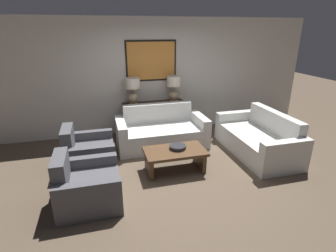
# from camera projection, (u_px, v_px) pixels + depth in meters

# --- Properties ---
(ground_plane) EXTENTS (20.00, 20.00, 0.00)m
(ground_plane) POSITION_uv_depth(u_px,v_px,m) (180.00, 176.00, 4.54)
(ground_plane) COLOR brown
(back_wall) EXTENTS (7.95, 0.12, 2.65)m
(back_wall) POSITION_uv_depth(u_px,v_px,m) (151.00, 77.00, 6.18)
(back_wall) COLOR beige
(back_wall) RESTS_ON ground_plane
(console_table) EXTENTS (1.46, 0.38, 0.77)m
(console_table) POSITION_uv_depth(u_px,v_px,m) (154.00, 118.00, 6.26)
(console_table) COLOR #332319
(console_table) RESTS_ON ground_plane
(table_lamp_left) EXTENTS (0.33, 0.33, 0.60)m
(table_lamp_left) POSITION_uv_depth(u_px,v_px,m) (133.00, 88.00, 5.88)
(table_lamp_left) COLOR tan
(table_lamp_left) RESTS_ON console_table
(table_lamp_right) EXTENTS (0.33, 0.33, 0.60)m
(table_lamp_right) POSITION_uv_depth(u_px,v_px,m) (174.00, 86.00, 6.11)
(table_lamp_right) COLOR tan
(table_lamp_right) RESTS_ON console_table
(couch_by_back_wall) EXTENTS (1.89, 0.94, 0.84)m
(couch_by_back_wall) POSITION_uv_depth(u_px,v_px,m) (161.00, 132.00, 5.67)
(couch_by_back_wall) COLOR silver
(couch_by_back_wall) RESTS_ON ground_plane
(couch_by_side) EXTENTS (0.94, 1.89, 0.84)m
(couch_by_side) POSITION_uv_depth(u_px,v_px,m) (258.00, 140.00, 5.29)
(couch_by_side) COLOR silver
(couch_by_side) RESTS_ON ground_plane
(coffee_table) EXTENTS (1.07, 0.61, 0.40)m
(coffee_table) POSITION_uv_depth(u_px,v_px,m) (175.00, 156.00, 4.61)
(coffee_table) COLOR #4C331E
(coffee_table) RESTS_ON ground_plane
(decorative_bowl) EXTENTS (0.29, 0.29, 0.06)m
(decorative_bowl) POSITION_uv_depth(u_px,v_px,m) (178.00, 147.00, 4.61)
(decorative_bowl) COLOR #232328
(decorative_bowl) RESTS_ON coffee_table
(armchair_near_back_wall) EXTENTS (0.87, 0.90, 0.79)m
(armchair_near_back_wall) POSITION_uv_depth(u_px,v_px,m) (88.00, 153.00, 4.75)
(armchair_near_back_wall) COLOR #4C4C51
(armchair_near_back_wall) RESTS_ON ground_plane
(armchair_near_camera) EXTENTS (0.87, 0.90, 0.79)m
(armchair_near_camera) POSITION_uv_depth(u_px,v_px,m) (86.00, 187.00, 3.75)
(armchair_near_camera) COLOR #4C4C51
(armchair_near_camera) RESTS_ON ground_plane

